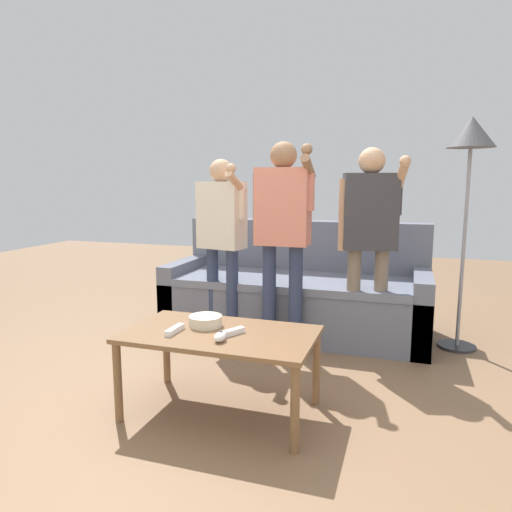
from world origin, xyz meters
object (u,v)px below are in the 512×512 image
Objects in this scene: player_center at (283,222)px; player_left at (222,229)px; couch at (297,294)px; snack_bowl at (205,321)px; coffee_table at (220,342)px; game_remote_nunchuk at (220,337)px; game_remote_wand_near at (175,330)px; floor_lamp at (470,150)px; player_right at (370,227)px; game_remote_wand_far at (232,332)px.

player_left is at bearing 170.81° from player_center.
player_left is (-0.50, -0.47, 0.59)m from couch.
snack_bowl is at bearing -101.38° from player_center.
snack_bowl is 1.16m from player_left.
couch is 1.58m from coffee_table.
player_center is (0.51, -0.08, 0.07)m from player_left.
couch is 2.10× the size of coffee_table.
player_center is (0.02, 1.16, 0.49)m from game_remote_nunchuk.
game_remote_wand_near reaches higher than coffee_table.
game_remote_wand_near is at bearing 169.05° from game_remote_nunchuk.
coffee_table is at bearing -31.20° from snack_bowl.
couch is 1.25× the size of floor_lamp.
couch reaches higher than snack_bowl.
game_remote_wand_near is (0.21, -1.19, -0.43)m from player_left.
player_left is 0.93× the size of player_center.
player_right is at bearing 12.61° from player_center.
player_right is (0.79, 1.08, 0.45)m from snack_bowl.
player_center reaches higher than player_right.
floor_lamp is at bearing 50.71° from game_remote_wand_far.
floor_lamp is 10.60× the size of game_remote_wand_near.
player_center is (-1.26, -0.49, -0.52)m from floor_lamp.
game_remote_wand_far is (0.02, -1.59, 0.17)m from couch.
player_center is at bearing -88.44° from couch.
player_left is (-0.50, 1.24, 0.42)m from game_remote_nunchuk.
coffee_table is at bearing -120.18° from player_right.
coffee_table is 2.29m from floor_lamp.
game_remote_wand_far is at bearing 11.23° from game_remote_wand_near.
player_right is at bearing 64.57° from game_remote_nunchuk.
game_remote_nunchuk is 0.06× the size of player_right.
game_remote_wand_near is at bearing -134.40° from floor_lamp.
game_remote_wand_far is at bearing -89.72° from player_center.
floor_lamp reaches higher than couch.
player_right is (0.62, 1.30, 0.46)m from game_remote_nunchuk.
snack_bowl is 0.11× the size of floor_lamp.
game_remote_wand_near is at bearing -105.26° from player_center.
player_right reaches higher than player_left.
floor_lamp is at bearing 52.30° from game_remote_nunchuk.
player_left is 1.31m from game_remote_wand_far.
floor_lamp reaches higher than game_remote_wand_near.
player_right is at bearing 2.65° from player_left.
couch is 0.90m from player_left.
snack_bowl is at bearing 154.11° from game_remote_wand_far.
game_remote_nunchuk is 1.26m from player_center.
player_left is 0.96× the size of player_right.
snack_bowl is (-0.18, -1.50, 0.18)m from couch.
player_right is (0.62, -0.42, 0.63)m from couch.
couch is 1.50× the size of player_left.
game_remote_nunchuk is at bearing -10.95° from game_remote_wand_near.
player_center is at bearing 74.74° from game_remote_wand_near.
player_center reaches higher than game_remote_nunchuk.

